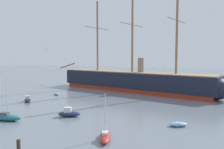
% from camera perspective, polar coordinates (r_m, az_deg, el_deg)
% --- Properties ---
extents(tall_ship, '(58.50, 17.56, 28.43)m').
position_cam_1_polar(tall_ship, '(67.92, 5.08, -1.63)').
color(tall_ship, maroon).
rests_on(tall_ship, ground).
extents(sailboat_foreground_left, '(5.54, 2.72, 6.92)m').
position_cam_1_polar(sailboat_foreground_left, '(41.08, -25.14, -9.68)').
color(sailboat_foreground_left, '#236670').
rests_on(sailboat_foreground_left, ground).
extents(sailboat_foreground_right, '(3.09, 4.61, 5.81)m').
position_cam_1_polar(sailboat_foreground_right, '(29.17, -1.74, -15.26)').
color(sailboat_foreground_right, '#B22D28').
rests_on(sailboat_foreground_right, ground).
extents(motorboat_near_centre, '(4.20, 3.15, 1.63)m').
position_cam_1_polar(motorboat_near_centre, '(40.35, -10.80, -9.60)').
color(motorboat_near_centre, '#1E284C').
rests_on(motorboat_near_centre, ground).
extents(motorboat_mid_left, '(3.28, 3.13, 1.35)m').
position_cam_1_polar(motorboat_mid_left, '(55.83, -20.58, -5.97)').
color(motorboat_mid_left, '#1E284C').
rests_on(motorboat_mid_left, ground).
extents(dinghy_mid_right, '(3.04, 2.35, 0.66)m').
position_cam_1_polar(dinghy_mid_right, '(35.74, 16.32, -11.96)').
color(dinghy_mid_right, '#7FB2D6').
rests_on(dinghy_mid_right, ground).
extents(dinghy_alongside_bow, '(2.65, 2.07, 0.58)m').
position_cam_1_polar(dinghy_alongside_bow, '(63.18, -13.79, -4.78)').
color(dinghy_alongside_bow, '#7FB2D6').
rests_on(dinghy_alongside_bow, ground).
extents(dinghy_distant_centre, '(2.99, 2.26, 0.65)m').
position_cam_1_polar(dinghy_distant_centre, '(80.88, 7.81, -2.64)').
color(dinghy_distant_centre, gray).
rests_on(dinghy_distant_centre, ground).
extents(seagull_in_flight, '(0.55, 1.24, 0.14)m').
position_cam_1_polar(seagull_in_flight, '(41.79, -15.95, 6.41)').
color(seagull_in_flight, silver).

